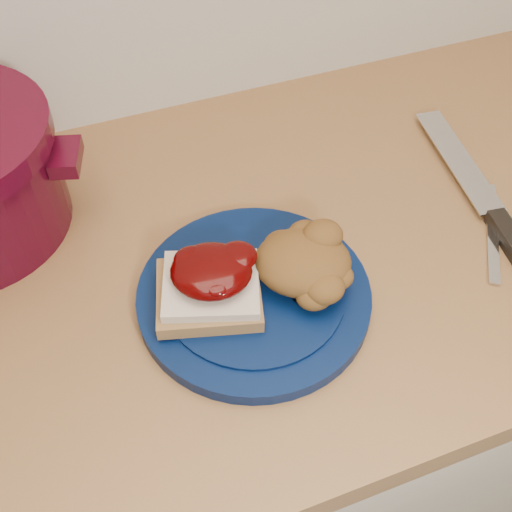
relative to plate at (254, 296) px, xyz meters
name	(u,v)px	position (x,y,z in m)	size (l,w,h in m)	color
base_cabinet	(258,424)	(0.03, 0.07, -0.48)	(4.00, 0.60, 0.86)	beige
plate	(254,296)	(0.00, 0.00, 0.00)	(0.26, 0.26, 0.02)	#04143B
sandwich	(210,283)	(-0.05, 0.01, 0.04)	(0.13, 0.12, 0.05)	olive
stuffing_mound	(303,262)	(0.05, 0.00, 0.04)	(0.10, 0.09, 0.05)	brown
chef_knife	(500,224)	(0.32, 0.00, 0.00)	(0.07, 0.33, 0.02)	black
butter_knife	(492,231)	(0.30, -0.01, -0.01)	(0.16, 0.01, 0.00)	silver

